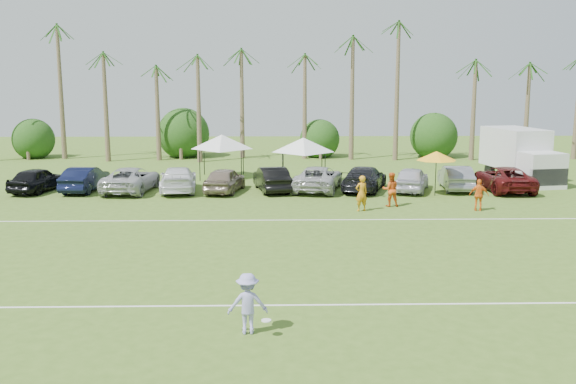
{
  "coord_description": "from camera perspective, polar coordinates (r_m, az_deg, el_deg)",
  "views": [
    {
      "loc": [
        1.93,
        -16.81,
        6.91
      ],
      "look_at": [
        2.6,
        12.93,
        1.6
      ],
      "focal_mm": 40.0,
      "sensor_mm": 36.0,
      "label": 1
    }
  ],
  "objects": [
    {
      "name": "ground",
      "position": [
        18.28,
        -7.43,
        -12.18
      ],
      "size": [
        120.0,
        120.0,
        0.0
      ],
      "primitive_type": "plane",
      "color": "#43631D",
      "rests_on": "ground"
    },
    {
      "name": "palm_tree_6",
      "position": [
        54.9,
        0.89,
        12.52
      ],
      "size": [
        2.4,
        2.4,
        10.9
      ],
      "color": "brown",
      "rests_on": "ground"
    },
    {
      "name": "bush_tree_0",
      "position": [
        59.83,
        -21.84,
        4.49
      ],
      "size": [
        4.0,
        4.0,
        4.0
      ],
      "color": "brown",
      "rests_on": "ground"
    },
    {
      "name": "palm_tree_2",
      "position": [
        56.6,
        -15.9,
        12.07
      ],
      "size": [
        2.4,
        2.4,
        10.9
      ],
      "color": "brown",
      "rests_on": "ground"
    },
    {
      "name": "palm_tree_1",
      "position": [
        58.01,
        -20.73,
        10.9
      ],
      "size": [
        2.4,
        2.4,
        9.9
      ],
      "color": "brown",
      "rests_on": "ground"
    },
    {
      "name": "box_truck",
      "position": [
        45.91,
        20.0,
        3.23
      ],
      "size": [
        3.64,
        7.16,
        3.53
      ],
      "rotation": [
        0.0,
        0.0,
        0.16
      ],
      "color": "silver",
      "rests_on": "ground"
    },
    {
      "name": "parked_car_9",
      "position": [
        41.42,
        14.68,
        1.25
      ],
      "size": [
        2.05,
        4.75,
        1.52
      ],
      "primitive_type": "imported",
      "rotation": [
        0.0,
        0.0,
        3.04
      ],
      "color": "gray",
      "rests_on": "ground"
    },
    {
      "name": "palm_tree_4",
      "position": [
        55.14,
        -7.6,
        10.63
      ],
      "size": [
        2.4,
        2.4,
        8.9
      ],
      "color": "brown",
      "rests_on": "ground"
    },
    {
      "name": "palm_tree_9",
      "position": [
        57.14,
        15.34,
        11.21
      ],
      "size": [
        2.4,
        2.4,
        9.9
      ],
      "color": "brown",
      "rests_on": "ground"
    },
    {
      "name": "sideline_player_a",
      "position": [
        33.8,
        6.54,
        -0.12
      ],
      "size": [
        0.8,
        0.67,
        1.88
      ],
      "primitive_type": "imported",
      "rotation": [
        0.0,
        0.0,
        3.51
      ],
      "color": "orange",
      "rests_on": "ground"
    },
    {
      "name": "palm_tree_11",
      "position": [
        60.36,
        23.82,
        12.28
      ],
      "size": [
        2.4,
        2.4,
        11.9
      ],
      "color": "brown",
      "rests_on": "ground"
    },
    {
      "name": "bush_tree_2",
      "position": [
        56.19,
        2.87,
        4.89
      ],
      "size": [
        4.0,
        4.0,
        4.0
      ],
      "color": "brown",
      "rests_on": "ground"
    },
    {
      "name": "parked_car_2",
      "position": [
        40.51,
        -13.78,
        1.1
      ],
      "size": [
        3.05,
        5.69,
        1.52
      ],
      "primitive_type": "imported",
      "rotation": [
        0.0,
        0.0,
        3.04
      ],
      "color": "#AAACAE",
      "rests_on": "ground"
    },
    {
      "name": "canopy_tent_right",
      "position": [
        43.18,
        1.37,
        4.85
      ],
      "size": [
        4.25,
        4.25,
        3.44
      ],
      "color": "black",
      "rests_on": "ground"
    },
    {
      "name": "palm_tree_7",
      "position": [
        55.24,
        5.15,
        13.35
      ],
      "size": [
        2.4,
        2.4,
        11.9
      ],
      "color": "brown",
      "rests_on": "ground"
    },
    {
      "name": "field_lines",
      "position": [
        25.83,
        -5.56,
        -5.43
      ],
      "size": [
        80.0,
        12.1,
        0.01
      ],
      "color": "white",
      "rests_on": "ground"
    },
    {
      "name": "parked_car_1",
      "position": [
        41.46,
        -17.59,
        1.12
      ],
      "size": [
        2.05,
        4.75,
        1.52
      ],
      "primitive_type": "imported",
      "rotation": [
        0.0,
        0.0,
        3.04
      ],
      "color": "black",
      "rests_on": "ground"
    },
    {
      "name": "parked_car_3",
      "position": [
        40.03,
        -9.74,
        1.14
      ],
      "size": [
        2.68,
        5.44,
        1.52
      ],
      "primitive_type": "imported",
      "rotation": [
        0.0,
        0.0,
        3.25
      ],
      "color": "white",
      "rests_on": "ground"
    },
    {
      "name": "parked_car_5",
      "position": [
        39.58,
        -1.46,
        1.18
      ],
      "size": [
        2.49,
        4.84,
        1.52
      ],
      "primitive_type": "imported",
      "rotation": [
        0.0,
        0.0,
        3.34
      ],
      "color": "black",
      "rests_on": "ground"
    },
    {
      "name": "palm_tree_8",
      "position": [
        55.92,
        10.3,
        10.54
      ],
      "size": [
        2.4,
        2.4,
        8.9
      ],
      "color": "brown",
      "rests_on": "ground"
    },
    {
      "name": "parked_car_8",
      "position": [
        40.24,
        10.93,
        1.15
      ],
      "size": [
        3.14,
        4.81,
        1.52
      ],
      "primitive_type": "imported",
      "rotation": [
        0.0,
        0.0,
        2.81
      ],
      "color": "silver",
      "rests_on": "ground"
    },
    {
      "name": "bush_tree_1",
      "position": [
        56.61,
        -9.38,
        4.8
      ],
      "size": [
        4.0,
        4.0,
        4.0
      ],
      "color": "brown",
      "rests_on": "ground"
    },
    {
      "name": "palm_tree_5",
      "position": [
        54.87,
        -3.38,
        11.61
      ],
      "size": [
        2.4,
        2.4,
        9.9
      ],
      "color": "brown",
      "rests_on": "ground"
    },
    {
      "name": "market_umbrella",
      "position": [
        38.8,
        13.06,
        3.15
      ],
      "size": [
        2.38,
        2.38,
        2.65
      ],
      "color": "black",
      "rests_on": "ground"
    },
    {
      "name": "bush_tree_3",
      "position": [
        57.79,
        12.85,
        4.79
      ],
      "size": [
        4.0,
        4.0,
        4.0
      ],
      "color": "brown",
      "rests_on": "ground"
    },
    {
      "name": "parked_car_10",
      "position": [
        41.87,
        18.65,
        1.14
      ],
      "size": [
        2.53,
        5.48,
        1.52
      ],
      "primitive_type": "imported",
      "rotation": [
        0.0,
        0.0,
        3.14
      ],
      "color": "#541112",
      "rests_on": "ground"
    },
    {
      "name": "palm_tree_3",
      "position": [
        55.79,
        -11.86,
        13.15
      ],
      "size": [
        2.4,
        2.4,
        11.9
      ],
      "color": "brown",
      "rests_on": "ground"
    },
    {
      "name": "canopy_tent_left",
      "position": [
        44.93,
        -5.92,
        5.09
      ],
      "size": [
        4.35,
        4.35,
        3.52
      ],
      "color": "black",
      "rests_on": "ground"
    },
    {
      "name": "sideline_player_b",
      "position": [
        35.25,
        9.11,
        0.23
      ],
      "size": [
        0.91,
        0.72,
        1.86
      ],
      "primitive_type": "imported",
      "rotation": [
        0.0,
        0.0,
        3.15
      ],
      "color": "#D35217",
      "rests_on": "ground"
    },
    {
      "name": "parked_car_6",
      "position": [
        39.83,
        2.68,
        1.23
      ],
      "size": [
        3.68,
        5.9,
        1.52
      ],
      "primitive_type": "imported",
      "rotation": [
        0.0,
        0.0,
        2.92
      ],
      "color": "#ACACAD",
      "rests_on": "ground"
    },
    {
      "name": "sideline_player_c",
      "position": [
        35.11,
        16.62,
        -0.26
      ],
      "size": [
        1.06,
        0.66,
        1.69
      ],
      "primitive_type": "imported",
      "rotation": [
        0.0,
        0.0,
        2.88
      ],
      "color": "orange",
      "rests_on": "ground"
    },
    {
      "name": "parked_car_7",
      "position": [
        40.05,
        6.81,
        1.22
      ],
      "size": [
        3.71,
        5.65,
        1.52
      ],
      "primitive_type": "imported",
      "rotation": [
        0.0,
        0.0,
        2.81
      ],
      "color": "black",
      "rests_on": "ground"
    },
    {
      "name": "palm_tree_10",
      "position": [
        58.77,
        20.15,
        11.76
      ],
      "size": [
        2.4,
        2.4,
        10.9
      ],
      "color": "brown",
      "rests_on": "ground"
    },
    {
      "name": "frisbee_player",
      "position": [
        17.75,
        -3.6,
        -9.87
      ],
      "size": [
        1.21,
        0.78,
        1.7
      ],
      "rotation": [
        0.0,
        0.0,
        3.22
      ],
      "color": "#9B98D8",
      "rests_on": "ground"
    },
    {
      "name": "parked_car_4",
      "position": [
        39.41,
        -5.66,
        1.09
      ],
      "size": [
        2.62,
        4.73,
        1.52
      ],
      "primitive_type": "imported",
      "rotation": [
        0.0,
        0.0,
        2.95
      ],
      "color": "#7D6C5B",
      "rests_on": "ground"
    },
    {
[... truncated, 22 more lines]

